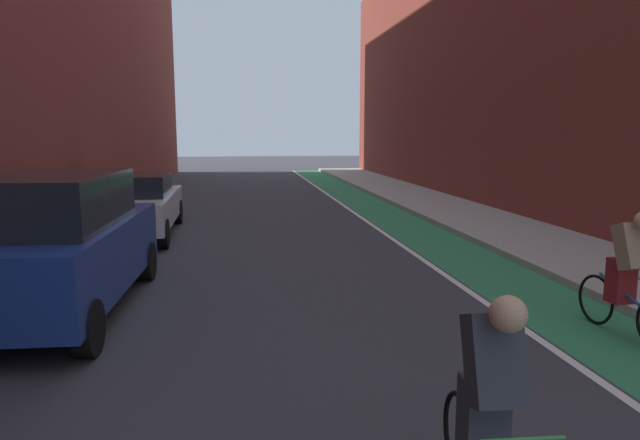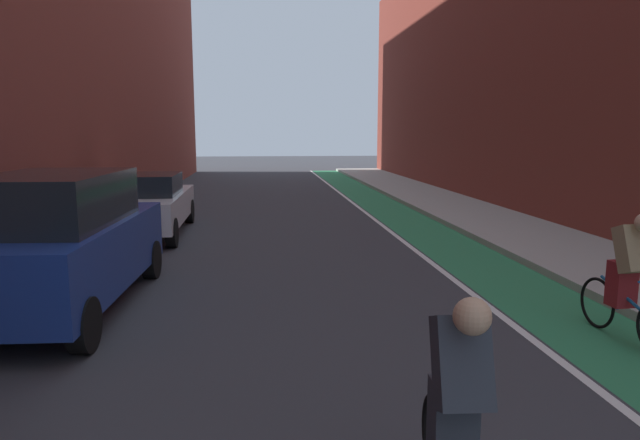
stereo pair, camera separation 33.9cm
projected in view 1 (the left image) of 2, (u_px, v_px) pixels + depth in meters
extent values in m
plane|color=#38383D|center=(275.00, 234.00, 14.17)|extent=(94.05, 94.05, 0.00)
cube|color=#2D8451|center=(394.00, 219.00, 16.64)|extent=(1.60, 42.75, 0.00)
cube|color=white|center=(364.00, 219.00, 16.51)|extent=(0.12, 42.75, 0.00)
cube|color=#A8A59E|center=(464.00, 215.00, 16.94)|extent=(2.78, 42.75, 0.14)
cube|color=brown|center=(522.00, 43.00, 18.44)|extent=(2.40, 38.75, 10.87)
cube|color=navy|center=(60.00, 257.00, 7.88)|extent=(2.01, 4.55, 0.95)
cube|color=black|center=(50.00, 202.00, 7.53)|extent=(1.72, 2.75, 0.75)
cylinder|color=black|center=(46.00, 264.00, 9.52)|extent=(0.25, 0.67, 0.66)
cylinder|color=black|center=(147.00, 261.00, 9.70)|extent=(0.25, 0.67, 0.66)
cylinder|color=black|center=(88.00, 328.00, 6.38)|extent=(0.25, 0.67, 0.66)
cube|color=silver|center=(137.00, 208.00, 13.83)|extent=(1.86, 4.61, 0.70)
cube|color=black|center=(134.00, 186.00, 13.52)|extent=(1.61, 1.95, 0.55)
cylinder|color=black|center=(117.00, 213.00, 15.46)|extent=(0.23, 0.66, 0.66)
cylinder|color=black|center=(178.00, 212.00, 15.71)|extent=(0.23, 0.66, 0.66)
cylinder|color=black|center=(84.00, 236.00, 12.05)|extent=(0.23, 0.66, 0.66)
cylinder|color=black|center=(163.00, 234.00, 12.31)|extent=(0.23, 0.66, 0.66)
torus|color=black|center=(459.00, 438.00, 4.09)|extent=(0.08, 0.66, 0.66)
cylinder|color=#338C3F|center=(478.00, 423.00, 3.71)|extent=(0.04, 0.12, 0.55)
cylinder|color=#338C3F|center=(523.00, 440.00, 3.05)|extent=(0.48, 0.05, 0.02)
cube|color=#333842|center=(483.00, 419.00, 3.62)|extent=(0.29, 0.25, 0.56)
cube|color=#333842|center=(494.00, 360.00, 3.42)|extent=(0.34, 0.42, 0.60)
sphere|color=tan|center=(508.00, 314.00, 3.21)|extent=(0.22, 0.22, 0.22)
cube|color=maroon|center=(487.00, 349.00, 3.54)|extent=(0.27, 0.29, 0.39)
torus|color=black|center=(596.00, 299.00, 7.48)|extent=(0.09, 0.67, 0.66)
cylinder|color=#1966A5|center=(626.00, 294.00, 6.93)|extent=(0.11, 0.96, 0.33)
cylinder|color=#1966A5|center=(616.00, 284.00, 7.10)|extent=(0.04, 0.12, 0.55)
cube|color=maroon|center=(621.00, 280.00, 7.01)|extent=(0.30, 0.26, 0.56)
cube|color=tan|center=(632.00, 246.00, 6.82)|extent=(0.35, 0.42, 0.60)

